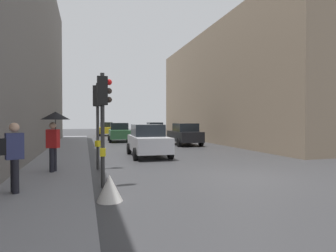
{
  "coord_description": "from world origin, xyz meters",
  "views": [
    {
      "loc": [
        -5.38,
        -8.34,
        1.98
      ],
      "look_at": [
        0.33,
        10.61,
        1.59
      ],
      "focal_mm": 29.55,
      "sensor_mm": 36.0,
      "label": 1
    }
  ],
  "objects_px": {
    "traffic_light_near_right": "(98,110)",
    "traffic_light_near_left": "(103,109)",
    "car_yellow_taxi": "(106,129)",
    "pedestrian_with_grey_backpack": "(12,153)",
    "car_white_compact": "(154,130)",
    "pedestrian_with_umbrella": "(55,125)",
    "warning_sign_triangle": "(110,188)",
    "car_dark_suv": "(185,134)",
    "car_silver_hatchback": "(148,141)",
    "car_green_estate": "(119,132)"
  },
  "relations": [
    {
      "from": "traffic_light_near_right",
      "to": "traffic_light_near_left",
      "type": "bearing_deg",
      "value": -89.92
    },
    {
      "from": "car_yellow_taxi",
      "to": "pedestrian_with_grey_backpack",
      "type": "bearing_deg",
      "value": -98.57
    },
    {
      "from": "car_white_compact",
      "to": "pedestrian_with_umbrella",
      "type": "xyz_separation_m",
      "value": [
        -9.12,
        -22.0,
        0.96
      ]
    },
    {
      "from": "traffic_light_near_left",
      "to": "warning_sign_triangle",
      "type": "distance_m",
      "value": 2.5
    },
    {
      "from": "warning_sign_triangle",
      "to": "traffic_light_near_left",
      "type": "bearing_deg",
      "value": 91.94
    },
    {
      "from": "traffic_light_near_right",
      "to": "car_yellow_taxi",
      "type": "xyz_separation_m",
      "value": [
        2.23,
        26.04,
        -1.54
      ]
    },
    {
      "from": "traffic_light_near_right",
      "to": "car_yellow_taxi",
      "type": "distance_m",
      "value": 26.18
    },
    {
      "from": "pedestrian_with_umbrella",
      "to": "warning_sign_triangle",
      "type": "bearing_deg",
      "value": -66.54
    },
    {
      "from": "car_yellow_taxi",
      "to": "car_dark_suv",
      "type": "bearing_deg",
      "value": -73.24
    },
    {
      "from": "traffic_light_near_right",
      "to": "car_silver_hatchback",
      "type": "relative_size",
      "value": 0.82
    },
    {
      "from": "traffic_light_near_right",
      "to": "warning_sign_triangle",
      "type": "bearing_deg",
      "value": -89.33
    },
    {
      "from": "pedestrian_with_umbrella",
      "to": "traffic_light_near_left",
      "type": "bearing_deg",
      "value": -54.91
    },
    {
      "from": "car_yellow_taxi",
      "to": "warning_sign_triangle",
      "type": "height_order",
      "value": "car_yellow_taxi"
    },
    {
      "from": "car_silver_hatchback",
      "to": "car_dark_suv",
      "type": "bearing_deg",
      "value": 54.08
    },
    {
      "from": "car_yellow_taxi",
      "to": "warning_sign_triangle",
      "type": "distance_m",
      "value": 30.76
    },
    {
      "from": "car_green_estate",
      "to": "warning_sign_triangle",
      "type": "xyz_separation_m",
      "value": [
        -2.54,
        -19.53,
        -0.55
      ]
    },
    {
      "from": "traffic_light_near_right",
      "to": "car_white_compact",
      "type": "bearing_deg",
      "value": 70.23
    },
    {
      "from": "pedestrian_with_umbrella",
      "to": "pedestrian_with_grey_backpack",
      "type": "xyz_separation_m",
      "value": [
        -0.72,
        -2.82,
        -0.68
      ]
    },
    {
      "from": "car_silver_hatchback",
      "to": "pedestrian_with_grey_backpack",
      "type": "distance_m",
      "value": 8.81
    },
    {
      "from": "traffic_light_near_left",
      "to": "car_silver_hatchback",
      "type": "bearing_deg",
      "value": 66.74
    },
    {
      "from": "car_green_estate",
      "to": "car_white_compact",
      "type": "relative_size",
      "value": 1.01
    },
    {
      "from": "traffic_light_near_right",
      "to": "car_white_compact",
      "type": "xyz_separation_m",
      "value": [
        7.57,
        21.06,
        -1.54
      ]
    },
    {
      "from": "car_white_compact",
      "to": "warning_sign_triangle",
      "type": "xyz_separation_m",
      "value": [
        -7.52,
        -25.69,
        -0.55
      ]
    },
    {
      "from": "car_green_estate",
      "to": "pedestrian_with_umbrella",
      "type": "height_order",
      "value": "pedestrian_with_umbrella"
    },
    {
      "from": "car_yellow_taxi",
      "to": "pedestrian_with_umbrella",
      "type": "xyz_separation_m",
      "value": [
        -3.78,
        -26.98,
        0.96
      ]
    },
    {
      "from": "traffic_light_near_left",
      "to": "pedestrian_with_umbrella",
      "type": "relative_size",
      "value": 1.58
    },
    {
      "from": "traffic_light_near_right",
      "to": "car_white_compact",
      "type": "distance_m",
      "value": 22.43
    },
    {
      "from": "traffic_light_near_right",
      "to": "warning_sign_triangle",
      "type": "xyz_separation_m",
      "value": [
        0.05,
        -4.63,
        -2.09
      ]
    },
    {
      "from": "car_silver_hatchback",
      "to": "pedestrian_with_umbrella",
      "type": "bearing_deg",
      "value": -135.08
    },
    {
      "from": "car_dark_suv",
      "to": "car_silver_hatchback",
      "type": "relative_size",
      "value": 1.0
    },
    {
      "from": "traffic_light_near_left",
      "to": "warning_sign_triangle",
      "type": "height_order",
      "value": "traffic_light_near_left"
    },
    {
      "from": "traffic_light_near_right",
      "to": "car_yellow_taxi",
      "type": "relative_size",
      "value": 0.82
    },
    {
      "from": "car_green_estate",
      "to": "pedestrian_with_grey_backpack",
      "type": "xyz_separation_m",
      "value": [
        -4.86,
        -18.65,
        0.29
      ]
    },
    {
      "from": "car_yellow_taxi",
      "to": "pedestrian_with_grey_backpack",
      "type": "distance_m",
      "value": 30.13
    },
    {
      "from": "car_green_estate",
      "to": "car_white_compact",
      "type": "xyz_separation_m",
      "value": [
        4.98,
        6.17,
        0.0
      ]
    },
    {
      "from": "car_white_compact",
      "to": "car_yellow_taxi",
      "type": "xyz_separation_m",
      "value": [
        -5.34,
        4.98,
        0.0
      ]
    },
    {
      "from": "car_silver_hatchback",
      "to": "car_white_compact",
      "type": "bearing_deg",
      "value": 74.96
    },
    {
      "from": "car_green_estate",
      "to": "car_white_compact",
      "type": "bearing_deg",
      "value": 51.09
    },
    {
      "from": "warning_sign_triangle",
      "to": "traffic_light_near_right",
      "type": "bearing_deg",
      "value": 90.67
    },
    {
      "from": "car_dark_suv",
      "to": "pedestrian_with_umbrella",
      "type": "xyz_separation_m",
      "value": [
        -8.76,
        -10.42,
        0.96
      ]
    },
    {
      "from": "pedestrian_with_grey_backpack",
      "to": "pedestrian_with_umbrella",
      "type": "bearing_deg",
      "value": 75.73
    },
    {
      "from": "car_white_compact",
      "to": "car_dark_suv",
      "type": "bearing_deg",
      "value": -91.77
    },
    {
      "from": "car_dark_suv",
      "to": "car_silver_hatchback",
      "type": "height_order",
      "value": "same"
    },
    {
      "from": "car_silver_hatchback",
      "to": "warning_sign_triangle",
      "type": "bearing_deg",
      "value": -109.01
    },
    {
      "from": "car_yellow_taxi",
      "to": "pedestrian_with_umbrella",
      "type": "distance_m",
      "value": 27.26
    },
    {
      "from": "car_dark_suv",
      "to": "pedestrian_with_grey_backpack",
      "type": "xyz_separation_m",
      "value": [
        -9.48,
        -13.23,
        0.29
      ]
    },
    {
      "from": "car_dark_suv",
      "to": "warning_sign_triangle",
      "type": "xyz_separation_m",
      "value": [
        -7.16,
        -14.11,
        -0.55
      ]
    },
    {
      "from": "pedestrian_with_grey_backpack",
      "to": "car_yellow_taxi",
      "type": "bearing_deg",
      "value": 81.43
    },
    {
      "from": "pedestrian_with_umbrella",
      "to": "car_silver_hatchback",
      "type": "bearing_deg",
      "value": 44.92
    },
    {
      "from": "warning_sign_triangle",
      "to": "car_green_estate",
      "type": "bearing_deg",
      "value": 82.59
    }
  ]
}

